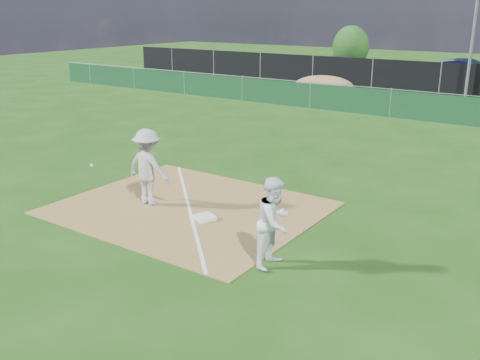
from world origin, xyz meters
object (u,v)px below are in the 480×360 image
at_px(runner, 275,222).
at_px(tree_left, 351,47).
at_px(first_base, 205,217).
at_px(car_mid, 468,73).
at_px(play_at_first, 148,167).
at_px(car_left, 344,66).
at_px(light_pole, 475,22).

distance_m(runner, tree_left, 35.55).
xyz_separation_m(runner, tree_left, (-12.92, 33.11, 0.88)).
distance_m(first_base, car_mid, 26.81).
bearing_deg(tree_left, car_mid, -27.55).
height_order(play_at_first, car_left, play_at_first).
bearing_deg(car_mid, tree_left, 66.48).
bearing_deg(light_pole, car_mid, 102.12).
relative_size(first_base, car_left, 0.09).
distance_m(car_left, car_mid, 8.39).
bearing_deg(first_base, light_pole, 88.16).
distance_m(first_base, tree_left, 33.79).
relative_size(light_pole, tree_left, 2.35).
distance_m(light_pole, tree_left, 15.15).
bearing_deg(runner, play_at_first, 74.50).
relative_size(play_at_first, runner, 1.47).
relative_size(first_base, play_at_first, 0.16).
bearing_deg(car_mid, light_pole, -163.85).
bearing_deg(runner, car_mid, 4.29).
height_order(light_pole, runner, light_pole).
xyz_separation_m(light_pole, first_base, (-0.71, -22.08, -3.94)).
relative_size(car_mid, tree_left, 1.47).
bearing_deg(car_left, runner, -141.06).
height_order(play_at_first, car_mid, play_at_first).
bearing_deg(car_left, play_at_first, -148.34).
height_order(car_left, tree_left, tree_left).
bearing_deg(car_mid, car_left, 92.08).
distance_m(light_pole, play_at_first, 22.39).
bearing_deg(play_at_first, car_mid, 86.90).
relative_size(first_base, runner, 0.24).
bearing_deg(runner, light_pole, 2.95).
distance_m(light_pole, car_left, 11.12).
xyz_separation_m(light_pole, play_at_first, (-2.46, -22.04, -3.03)).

